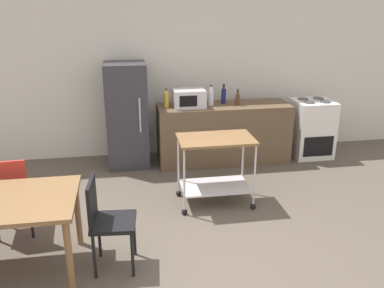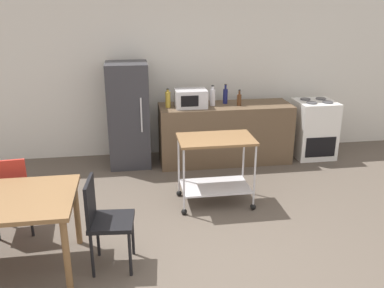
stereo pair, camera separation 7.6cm
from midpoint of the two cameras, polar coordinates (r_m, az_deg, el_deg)
The scene contains 13 objects.
ground_plane at distance 4.16m, azimuth 0.61°, elevation -16.12°, with size 12.00×12.00×0.00m, color brown.
back_wall at distance 6.64m, azimuth -3.83°, elevation 10.92°, with size 8.40×0.12×2.90m, color silver.
kitchen_counter at distance 6.43m, azimuth 4.86°, elevation 1.45°, with size 2.00×0.64×0.90m, color brown.
chair_red at distance 4.77m, azimuth -23.06°, elevation -5.75°, with size 0.43×0.43×0.89m.
chair_black at distance 3.95m, azimuth -11.38°, elevation -9.79°, with size 0.43×0.43×0.89m.
stove_oven at distance 6.92m, azimuth 16.60°, elevation 2.01°, with size 0.60×0.61×0.92m.
refrigerator at distance 6.27m, azimuth -8.32°, elevation 3.94°, with size 0.60×0.63×1.55m.
kitchen_cart at distance 5.04m, azimuth 3.68°, elevation -2.16°, with size 0.91×0.57×0.85m.
bottle_hot_sauce at distance 6.12m, azimuth -2.96°, elevation 6.13°, with size 0.08×0.08×0.28m.
microwave at distance 6.13m, azimuth 0.19°, elevation 6.26°, with size 0.46×0.35×0.26m.
bottle_vinegar at distance 6.24m, azimuth 3.18°, elevation 6.47°, with size 0.08×0.08×0.30m.
bottle_soy_sauce at distance 6.37m, azimuth 4.93°, elevation 6.60°, with size 0.07×0.07×0.29m.
bottle_olive_oil at distance 6.27m, azimuth 6.82°, elevation 6.09°, with size 0.07×0.07×0.24m.
Camera 2 is at (-0.51, -3.35, 2.41)m, focal length 38.98 mm.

